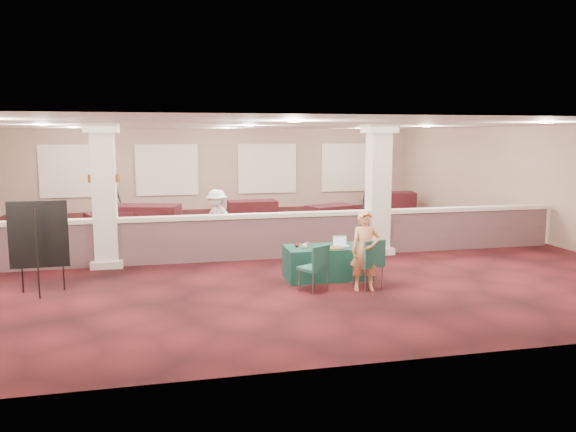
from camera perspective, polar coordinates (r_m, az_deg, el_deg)
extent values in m
plane|color=#4B1217|center=(15.01, -3.89, -3.13)|extent=(16.00, 16.00, 0.00)
cube|color=gray|center=(22.70, -7.12, 4.75)|extent=(16.00, 0.04, 3.20)
cube|color=gray|center=(7.06, 6.27, -2.85)|extent=(16.00, 0.04, 3.20)
cube|color=gray|center=(17.86, 22.34, 3.27)|extent=(0.04, 16.00, 3.20)
cube|color=white|center=(14.72, -4.02, 9.17)|extent=(16.00, 16.00, 0.02)
cube|color=brown|center=(13.47, -2.91, -2.27)|extent=(15.60, 0.20, 1.00)
cube|color=beige|center=(13.38, -2.93, 0.04)|extent=(15.60, 0.28, 0.10)
cube|color=white|center=(13.17, -18.13, 1.93)|extent=(0.50, 0.50, 3.20)
cube|color=white|center=(13.41, -17.84, -4.54)|extent=(0.70, 0.70, 0.16)
cube|color=white|center=(13.10, -18.42, 8.46)|extent=(0.72, 0.72, 0.20)
cube|color=white|center=(14.14, 9.13, 2.64)|extent=(0.50, 0.50, 3.20)
cube|color=white|center=(14.36, 8.99, -3.41)|extent=(0.70, 0.70, 0.16)
cube|color=white|center=(14.07, 9.27, 8.73)|extent=(0.72, 0.72, 0.20)
cylinder|color=brown|center=(13.16, -19.42, 3.61)|extent=(0.12, 0.12, 0.18)
cylinder|color=beige|center=(13.16, -19.42, 3.61)|extent=(0.09, 0.09, 0.10)
cylinder|color=brown|center=(13.11, -16.98, 3.71)|extent=(0.12, 0.12, 0.18)
cylinder|color=beige|center=(13.11, -16.98, 3.71)|extent=(0.09, 0.09, 0.10)
cube|color=#0F3833|center=(11.69, 4.04, -4.73)|extent=(1.76, 0.91, 0.67)
cube|color=#1B504A|center=(11.02, 8.10, -4.85)|extent=(0.60, 0.60, 0.06)
cube|color=#1B504A|center=(10.79, 8.82, -3.71)|extent=(0.46, 0.17, 0.46)
cylinder|color=gray|center=(10.81, 7.84, -6.48)|extent=(0.03, 0.03, 0.44)
cylinder|color=gray|center=(11.04, 9.53, -6.20)|extent=(0.03, 0.03, 0.44)
cylinder|color=gray|center=(11.12, 6.62, -6.03)|extent=(0.03, 0.03, 0.44)
cylinder|color=gray|center=(11.35, 8.29, -5.78)|extent=(0.03, 0.03, 0.44)
cube|color=#1B504A|center=(10.70, 2.56, -5.33)|extent=(0.62, 0.62, 0.06)
cube|color=#1B504A|center=(10.50, 3.36, -4.22)|extent=(0.40, 0.25, 0.43)
cylinder|color=gray|center=(10.50, 2.54, -6.93)|extent=(0.03, 0.03, 0.41)
cylinder|color=gray|center=(10.76, 3.98, -6.57)|extent=(0.03, 0.03, 0.41)
cylinder|color=gray|center=(10.76, 1.13, -6.54)|extent=(0.03, 0.03, 0.41)
cylinder|color=gray|center=(11.01, 2.57, -6.21)|extent=(0.03, 0.03, 0.41)
cube|color=black|center=(11.29, -24.02, -1.72)|extent=(1.04, 0.09, 1.24)
cylinder|color=black|center=(11.63, -25.52, -3.10)|extent=(0.03, 0.03, 1.66)
cylinder|color=black|center=(11.51, -21.96, -3.00)|extent=(0.03, 0.03, 1.66)
cylinder|color=black|center=(11.09, -24.13, -3.53)|extent=(0.03, 0.03, 1.66)
imported|color=#F5A36A|center=(10.78, 7.86, -3.53)|extent=(0.60, 0.44, 1.54)
cube|color=black|center=(17.79, -17.25, -0.63)|extent=(1.79, 1.32, 0.65)
cube|color=black|center=(15.06, -11.63, -1.70)|extent=(2.06, 1.20, 0.80)
cube|color=black|center=(18.57, 4.47, 0.09)|extent=(1.82, 1.31, 0.67)
cube|color=black|center=(17.93, -14.16, -0.20)|extent=(2.18, 1.50, 0.81)
cube|color=black|center=(19.63, -3.62, 0.57)|extent=(1.70, 0.86, 0.69)
cube|color=black|center=(22.31, 10.38, 1.46)|extent=(2.00, 1.30, 0.75)
imported|color=black|center=(18.53, -17.88, 1.05)|extent=(0.84, 0.70, 1.53)
imported|color=silver|center=(14.77, -7.23, -0.31)|extent=(1.02, 1.02, 1.55)
imported|color=black|center=(17.33, 8.12, 0.84)|extent=(0.88, 0.95, 1.50)
imported|color=black|center=(20.16, -17.71, 1.82)|extent=(0.91, 0.63, 1.68)
cube|color=silver|center=(11.65, 5.42, -3.06)|extent=(0.31, 0.22, 0.02)
cube|color=silver|center=(11.73, 5.28, -2.43)|extent=(0.30, 0.02, 0.20)
cube|color=silver|center=(11.73, 5.29, -2.51)|extent=(0.28, 0.01, 0.17)
cube|color=#BB591E|center=(11.41, 4.59, -3.26)|extent=(0.37, 0.28, 0.03)
sphere|color=beige|center=(11.40, 1.73, -3.06)|extent=(0.10, 0.10, 0.10)
sphere|color=maroon|center=(11.50, 0.90, -2.98)|extent=(0.09, 0.09, 0.09)
sphere|color=#4B4C50|center=(11.61, 1.94, -2.86)|extent=(0.10, 0.10, 0.10)
cube|color=red|center=(11.55, 7.26, -3.20)|extent=(0.11, 0.03, 0.01)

